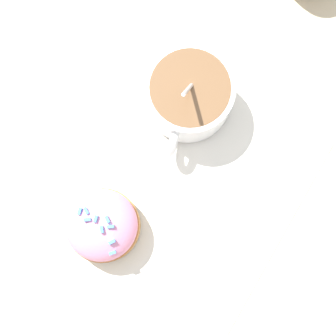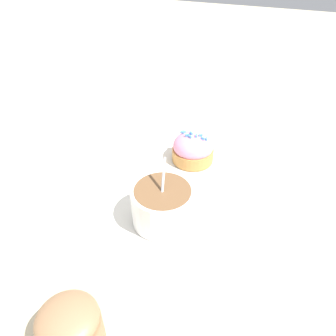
% 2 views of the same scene
% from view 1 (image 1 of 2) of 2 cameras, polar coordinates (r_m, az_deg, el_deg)
% --- Properties ---
extents(ground_plane, '(3.00, 3.00, 0.00)m').
position_cam_1_polar(ground_plane, '(0.62, -1.22, -0.23)').
color(ground_plane, '#C6B793').
extents(paper_napkin, '(0.34, 0.33, 0.00)m').
position_cam_1_polar(paper_napkin, '(0.62, -1.23, -0.21)').
color(paper_napkin, white).
rests_on(paper_napkin, ground_plane).
extents(coffee_cup, '(0.11, 0.09, 0.10)m').
position_cam_1_polar(coffee_cup, '(0.60, 2.14, 7.38)').
color(coffee_cup, white).
rests_on(coffee_cup, paper_napkin).
extents(frosted_pastry, '(0.08, 0.08, 0.06)m').
position_cam_1_polar(frosted_pastry, '(0.59, -6.70, -5.80)').
color(frosted_pastry, '#C18442').
rests_on(frosted_pastry, paper_napkin).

